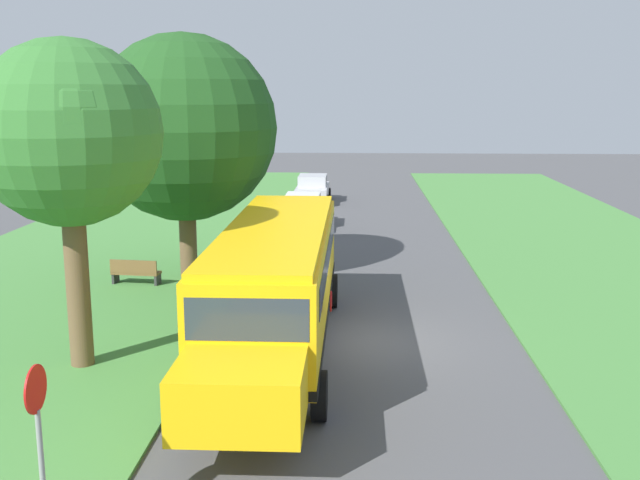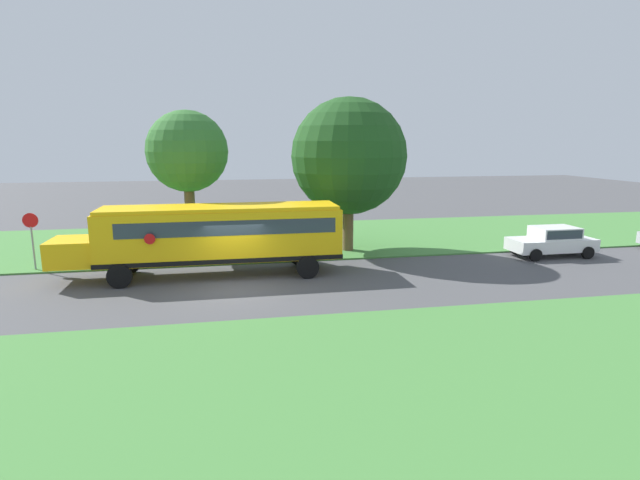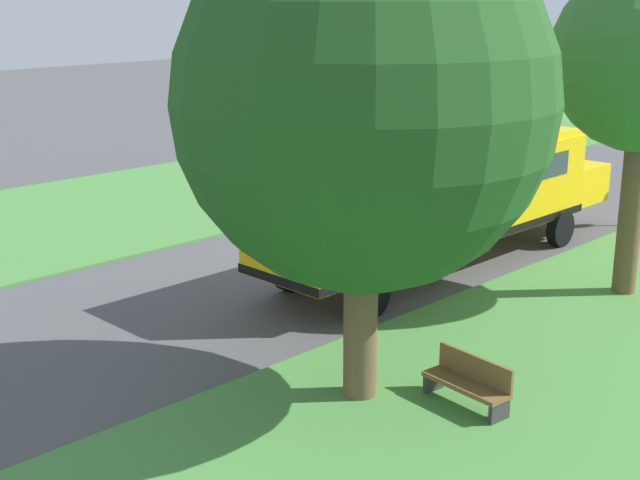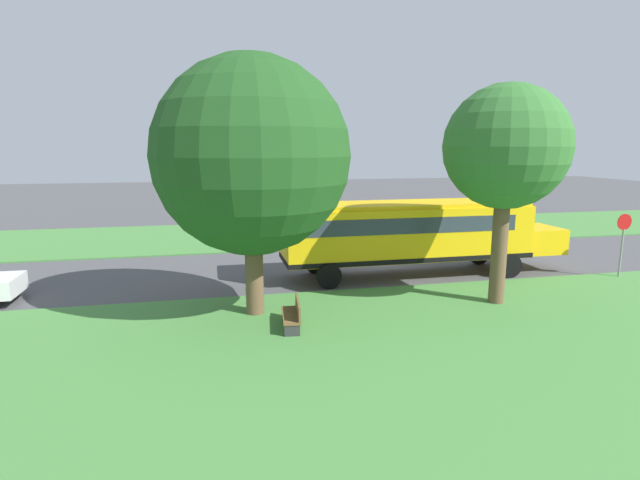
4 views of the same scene
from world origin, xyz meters
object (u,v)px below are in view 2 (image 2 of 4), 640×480
object	(u,v)px
oak_tree_roadside_mid	(351,155)
stop_sign	(32,235)
car_white_nearest	(553,240)
school_bus	(215,234)
park_bench	(324,238)
oak_tree_beside_bus	(185,151)

from	to	relation	value
oak_tree_roadside_mid	stop_sign	xyz separation A→B (m)	(1.52, -15.55, -3.51)
car_white_nearest	stop_sign	distance (m)	25.77
car_white_nearest	school_bus	bearing A→B (deg)	-88.04
school_bus	oak_tree_roadside_mid	world-z (taller)	oak_tree_roadside_mid
oak_tree_roadside_mid	car_white_nearest	bearing A→B (deg)	71.89
stop_sign	park_bench	bearing A→B (deg)	101.59
stop_sign	school_bus	bearing A→B (deg)	73.97
oak_tree_beside_bus	park_bench	world-z (taller)	oak_tree_beside_bus
oak_tree_beside_bus	oak_tree_roadside_mid	size ratio (longest dim) A/B	0.91
stop_sign	park_bench	distance (m)	14.75
school_bus	oak_tree_beside_bus	xyz separation A→B (m)	(-4.38, -1.45, 3.55)
car_white_nearest	park_bench	world-z (taller)	car_white_nearest
oak_tree_beside_bus	park_bench	bearing A→B (deg)	97.32
oak_tree_roadside_mid	stop_sign	size ratio (longest dim) A/B	3.02
oak_tree_beside_bus	school_bus	bearing A→B (deg)	18.30
car_white_nearest	oak_tree_roadside_mid	distance (m)	11.54
school_bus	car_white_nearest	distance (m)	17.40
school_bus	park_bench	bearing A→B (deg)	131.44
oak_tree_roadside_mid	park_bench	xyz separation A→B (m)	(-1.43, -1.15, -4.77)
school_bus	oak_tree_roadside_mid	distance (m)	8.85
school_bus	oak_tree_beside_bus	bearing A→B (deg)	-161.70
oak_tree_beside_bus	stop_sign	xyz separation A→B (m)	(1.99, -6.89, -3.74)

